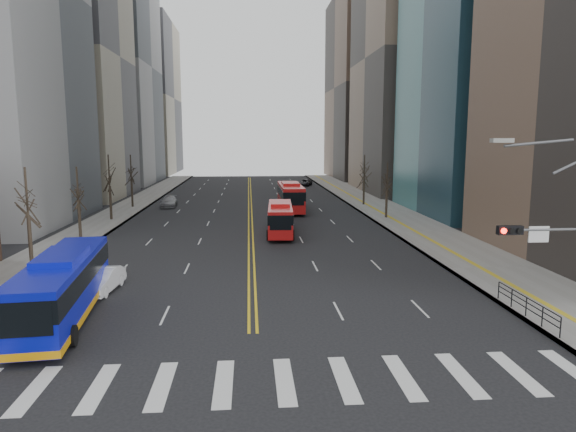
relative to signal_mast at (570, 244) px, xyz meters
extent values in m
plane|color=black|center=(-13.77, -2.00, -4.86)|extent=(220.00, 220.00, 0.00)
cube|color=gray|center=(3.73, 43.00, -4.78)|extent=(7.00, 130.00, 0.15)
cube|color=gray|center=(-30.27, 43.00, -4.78)|extent=(5.00, 130.00, 0.15)
cube|color=silver|center=(-22.04, -2.00, -4.85)|extent=(0.70, 4.00, 0.01)
cube|color=silver|center=(-19.67, -2.00, -4.85)|extent=(0.70, 4.00, 0.01)
cube|color=silver|center=(-17.31, -2.00, -4.85)|extent=(0.70, 4.00, 0.01)
cube|color=silver|center=(-14.95, -2.00, -4.85)|extent=(0.70, 4.00, 0.01)
cube|color=silver|center=(-12.58, -2.00, -4.85)|extent=(0.70, 4.00, 0.01)
cube|color=silver|center=(-10.22, -2.00, -4.85)|extent=(0.70, 4.00, 0.01)
cube|color=silver|center=(-7.86, -2.00, -4.85)|extent=(0.70, 4.00, 0.01)
cube|color=silver|center=(-5.49, -2.00, -4.85)|extent=(0.70, 4.00, 0.01)
cube|color=silver|center=(-3.13, -2.00, -4.85)|extent=(0.70, 4.00, 0.01)
cube|color=silver|center=(-0.77, -2.00, -4.85)|extent=(0.70, 4.00, 0.01)
cube|color=gold|center=(-13.97, 53.00, -4.85)|extent=(0.15, 100.00, 0.01)
cube|color=gold|center=(-13.57, 53.00, -4.85)|extent=(0.15, 100.00, 0.01)
cube|color=#9F9680|center=(-44.77, 64.00, 17.14)|extent=(22.00, 22.00, 44.00)
cube|color=gray|center=(-43.77, 91.00, 19.14)|extent=(20.00, 26.00, 48.00)
cube|color=#836D5B|center=(16.23, 69.00, 18.14)|extent=(20.00, 26.00, 46.00)
cube|color=#9F9680|center=(-42.77, 123.00, 15.14)|extent=(18.00, 30.00, 40.00)
cube|color=brown|center=(15.23, 101.00, 16.14)|extent=(18.00, 30.00, 42.00)
cylinder|color=slate|center=(-0.82, 0.00, 0.64)|extent=(4.50, 0.12, 0.12)
cube|color=black|center=(-2.77, 0.00, 0.64)|extent=(1.10, 0.28, 0.38)
cylinder|color=#FF190C|center=(-3.12, -0.16, 0.64)|extent=(0.24, 0.08, 0.24)
cylinder|color=black|center=(-2.77, -0.16, 0.64)|extent=(0.24, 0.08, 0.24)
cylinder|color=black|center=(-2.42, -0.16, 0.64)|extent=(0.24, 0.08, 0.24)
cube|color=white|center=(-1.47, 0.00, 0.44)|extent=(0.90, 0.06, 0.70)
cube|color=#999993|center=(-3.37, 0.00, 4.44)|extent=(0.90, 0.35, 0.18)
cube|color=black|center=(0.53, 4.00, -3.71)|extent=(0.04, 6.00, 0.04)
cylinder|color=black|center=(0.53, 1.00, -4.21)|extent=(0.06, 0.06, 1.00)
cylinder|color=black|center=(0.53, 2.50, -4.21)|extent=(0.06, 0.06, 1.00)
cylinder|color=black|center=(0.53, 4.00, -4.21)|extent=(0.06, 0.06, 1.00)
cylinder|color=black|center=(0.53, 5.50, -4.21)|extent=(0.06, 0.06, 1.00)
cylinder|color=black|center=(0.53, 7.00, -4.21)|extent=(0.06, 0.06, 1.00)
cylinder|color=#30271D|center=(-29.77, 17.00, -2.91)|extent=(0.28, 0.28, 3.90)
cylinder|color=#30271D|center=(-29.77, 28.00, -3.06)|extent=(0.28, 0.28, 3.60)
cylinder|color=#30271D|center=(-29.77, 39.00, -2.86)|extent=(0.28, 0.28, 4.00)
cylinder|color=#30271D|center=(-29.77, 50.00, -2.96)|extent=(0.28, 0.28, 3.80)
cylinder|color=#30271D|center=(2.23, 38.00, -3.11)|extent=(0.28, 0.28, 3.50)
cylinder|color=#30271D|center=(2.23, 50.00, -2.98)|extent=(0.28, 0.28, 3.75)
cube|color=#0B12AB|center=(-23.59, 5.82, -3.06)|extent=(3.71, 12.32, 2.89)
cube|color=black|center=(-23.59, 5.82, -2.50)|extent=(3.77, 12.35, 1.04)
cube|color=#0B12AB|center=(-23.59, 5.82, -1.52)|extent=(2.43, 4.42, 0.40)
cube|color=orange|center=(-23.59, 5.82, -4.31)|extent=(3.77, 12.35, 0.35)
cylinder|color=black|center=(-24.47, 1.83, -4.36)|extent=(0.40, 1.02, 1.00)
cylinder|color=black|center=(-21.95, 2.08, -4.36)|extent=(0.40, 1.02, 1.00)
cylinder|color=black|center=(-25.23, 9.56, -4.36)|extent=(0.40, 1.02, 1.00)
cylinder|color=black|center=(-22.72, 9.81, -4.36)|extent=(0.40, 1.02, 1.00)
cube|color=red|center=(-10.85, 29.04, -3.23)|extent=(2.81, 10.08, 2.55)
cube|color=black|center=(-10.85, 29.04, -2.71)|extent=(2.87, 10.10, 0.93)
cube|color=red|center=(-10.85, 29.04, -1.86)|extent=(2.00, 3.58, 0.40)
cylinder|color=black|center=(-12.16, 25.92, -4.36)|extent=(0.35, 1.01, 1.00)
cylinder|color=black|center=(-9.89, 25.80, -4.36)|extent=(0.35, 1.01, 1.00)
cylinder|color=black|center=(-11.80, 32.29, -4.36)|extent=(0.35, 1.01, 1.00)
cylinder|color=black|center=(-9.54, 32.17, -4.36)|extent=(0.35, 1.01, 1.00)
cube|color=red|center=(-8.51, 45.41, -2.96)|extent=(2.72, 11.81, 3.08)
cube|color=black|center=(-8.51, 45.41, -2.38)|extent=(2.78, 11.83, 1.10)
cube|color=red|center=(-8.51, 45.41, -1.32)|extent=(2.16, 4.14, 0.40)
cylinder|color=black|center=(-9.84, 41.63, -4.36)|extent=(0.30, 1.00, 1.00)
cylinder|color=black|center=(-7.15, 41.64, -4.36)|extent=(0.30, 1.00, 1.00)
cylinder|color=black|center=(-9.86, 49.18, -4.36)|extent=(0.30, 1.00, 1.00)
cylinder|color=black|center=(-7.18, 49.19, -4.36)|extent=(0.30, 1.00, 1.00)
imported|color=silver|center=(-23.00, 10.62, -4.12)|extent=(2.00, 4.60, 1.47)
imported|color=black|center=(-7.51, 52.81, -4.08)|extent=(3.52, 4.92, 1.56)
imported|color=gray|center=(-24.92, 50.43, -4.13)|extent=(2.28, 5.09, 1.45)
imported|color=black|center=(-2.69, 80.70, -4.22)|extent=(3.44, 5.02, 1.27)
camera|label=1|loc=(-13.88, -20.80, 4.53)|focal=32.00mm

